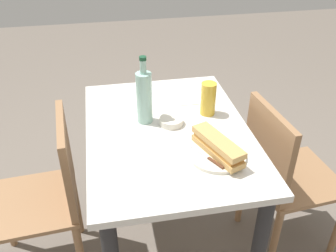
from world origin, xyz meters
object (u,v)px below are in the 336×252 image
object	(u,v)px
dining_table	(168,156)
olive_bowl	(171,121)
knife_near	(209,158)
water_bottle	(144,96)
chair_near	(281,173)
chair_far	(50,192)
beer_glass	(208,99)
plate_near	(217,155)
baguette_sandwich_near	(218,146)

from	to	relation	value
dining_table	olive_bowl	bearing A→B (deg)	-27.73
knife_near	water_bottle	bearing A→B (deg)	30.40
chair_near	water_bottle	bearing A→B (deg)	76.30
chair_far	water_bottle	xyz separation A→B (m)	(0.08, -0.46, 0.40)
knife_near	beer_glass	size ratio (longest dim) A/B	1.06
plate_near	beer_glass	xyz separation A→B (m)	(0.32, -0.05, 0.07)
knife_near	water_bottle	distance (m)	0.41
beer_glass	olive_bowl	xyz separation A→B (m)	(-0.06, 0.18, -0.06)
chair_far	olive_bowl	distance (m)	0.64
chair_near	chair_far	bearing A→B (deg)	86.35
chair_far	plate_near	world-z (taller)	chair_far
beer_glass	plate_near	bearing A→B (deg)	170.93
knife_near	plate_near	bearing A→B (deg)	-56.76
dining_table	knife_near	xyz separation A→B (m)	(-0.25, -0.11, 0.16)
water_bottle	knife_near	bearing A→B (deg)	-149.60
dining_table	knife_near	world-z (taller)	knife_near
chair_far	plate_near	size ratio (longest dim) A/B	3.67
beer_glass	chair_far	bearing A→B (deg)	97.35
chair_near	baguette_sandwich_near	bearing A→B (deg)	111.79
water_bottle	beer_glass	xyz separation A→B (m)	(0.01, -0.29, -0.05)
dining_table	knife_near	distance (m)	0.32
chair_near	knife_near	xyz separation A→B (m)	(-0.19, 0.44, 0.29)
dining_table	chair_near	distance (m)	0.57
plate_near	baguette_sandwich_near	world-z (taller)	baguette_sandwich_near
dining_table	chair_near	xyz separation A→B (m)	(-0.06, -0.55, -0.13)
water_bottle	olive_bowl	distance (m)	0.16
chair_far	knife_near	size ratio (longest dim) A/B	5.11
plate_near	olive_bowl	size ratio (longest dim) A/B	2.17
chair_near	beer_glass	distance (m)	0.52
chair_far	baguette_sandwich_near	xyz separation A→B (m)	(-0.23, -0.70, 0.33)
plate_near	chair_far	bearing A→B (deg)	72.09
baguette_sandwich_near	olive_bowl	distance (m)	0.30
dining_table	water_bottle	xyz separation A→B (m)	(0.09, 0.09, 0.27)
olive_bowl	beer_glass	bearing A→B (deg)	-71.80
chair_near	baguette_sandwich_near	world-z (taller)	chair_near
chair_near	plate_near	world-z (taller)	chair_near
chair_near	water_bottle	world-z (taller)	water_bottle
knife_near	beer_glass	world-z (taller)	beer_glass
chair_far	baguette_sandwich_near	world-z (taller)	chair_far
knife_near	water_bottle	xyz separation A→B (m)	(0.34, 0.20, 0.11)
dining_table	baguette_sandwich_near	size ratio (longest dim) A/B	3.68
baguette_sandwich_near	beer_glass	xyz separation A→B (m)	(0.32, -0.05, 0.03)
dining_table	olive_bowl	world-z (taller)	olive_bowl
chair_near	olive_bowl	size ratio (longest dim) A/B	7.97
beer_glass	olive_bowl	distance (m)	0.20
knife_near	olive_bowl	xyz separation A→B (m)	(0.29, 0.09, -0.00)
knife_near	beer_glass	distance (m)	0.37
baguette_sandwich_near	olive_bowl	size ratio (longest dim) A/B	2.50
chair_near	knife_near	world-z (taller)	chair_near
knife_near	beer_glass	xyz separation A→B (m)	(0.35, -0.09, 0.06)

